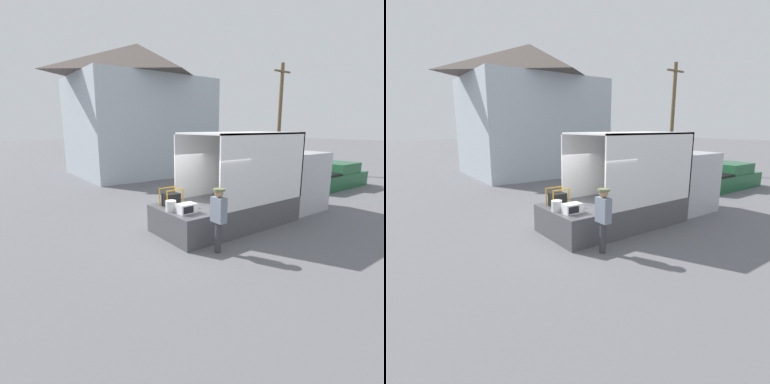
% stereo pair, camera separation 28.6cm
% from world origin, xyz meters
% --- Properties ---
extents(ground_plane, '(160.00, 160.00, 0.00)m').
position_xyz_m(ground_plane, '(0.00, 0.00, 0.00)').
color(ground_plane, slate).
extents(box_truck, '(6.26, 2.40, 3.26)m').
position_xyz_m(box_truck, '(3.67, 0.00, 1.03)').
color(box_truck, '#B2B2B7').
rests_on(box_truck, ground).
extents(tailgate_deck, '(1.14, 2.28, 0.92)m').
position_xyz_m(tailgate_deck, '(-0.57, 0.00, 0.46)').
color(tailgate_deck, '#4C4C51').
rests_on(tailgate_deck, ground).
extents(microwave, '(0.56, 0.37, 0.29)m').
position_xyz_m(microwave, '(-0.67, -0.46, 1.06)').
color(microwave, white).
rests_on(microwave, tailgate_deck).
extents(portable_generator, '(0.63, 0.50, 0.59)m').
position_xyz_m(portable_generator, '(-0.56, 0.52, 1.14)').
color(portable_generator, black).
rests_on(portable_generator, tailgate_deck).
extents(orange_bucket, '(0.33, 0.33, 0.33)m').
position_xyz_m(orange_bucket, '(-0.94, -0.02, 1.08)').
color(orange_bucket, silver).
rests_on(orange_bucket, tailgate_deck).
extents(worker_person, '(0.33, 0.44, 1.83)m').
position_xyz_m(worker_person, '(-0.42, -1.61, 1.13)').
color(worker_person, '#38383D').
rests_on(worker_person, ground).
extents(pickup_truck_green, '(4.91, 1.92, 1.41)m').
position_xyz_m(pickup_truck_green, '(11.07, 1.43, 0.58)').
color(pickup_truck_green, '#1E5633').
rests_on(pickup_truck_green, ground).
extents(house_backdrop, '(9.60, 7.79, 9.20)m').
position_xyz_m(house_backdrop, '(4.87, 13.20, 4.69)').
color(house_backdrop, '#A8B2BC').
rests_on(house_backdrop, ground).
extents(utility_pole, '(1.80, 0.28, 8.10)m').
position_xyz_m(utility_pole, '(13.97, 7.55, 4.21)').
color(utility_pole, brown).
rests_on(utility_pole, ground).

